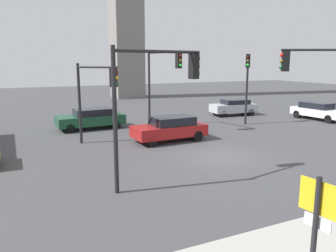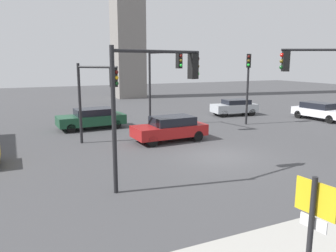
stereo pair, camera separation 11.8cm
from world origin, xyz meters
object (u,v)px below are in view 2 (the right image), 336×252
traffic_light_0 (163,72)px  direction_sign (312,229)px  car_4 (170,128)px  traffic_light_1 (156,86)px  traffic_light_4 (248,76)px  car_0 (92,118)px  traffic_light_2 (97,88)px  car_3 (235,107)px  car_2 (319,111)px  traffic_light_3 (319,77)px

traffic_light_0 → direction_sign: bearing=-27.4°
car_4 → traffic_light_1: bearing=58.2°
traffic_light_4 → car_0: bearing=-66.9°
traffic_light_0 → car_0: traffic_light_0 is taller
traffic_light_2 → traffic_light_4: bearing=58.8°
traffic_light_2 → car_3: bearing=73.2°
car_0 → direction_sign: bearing=86.6°
traffic_light_1 → car_4: (3.53, 6.19, -3.03)m
traffic_light_4 → car_2: traffic_light_4 is taller
traffic_light_0 → car_2: bearing=70.2°
traffic_light_0 → traffic_light_1: size_ratio=1.05×
traffic_light_0 → traffic_light_4: 6.54m
traffic_light_1 → car_0: 12.36m
traffic_light_2 → car_0: (0.71, 5.06, -2.52)m
direction_sign → car_4: bearing=67.9°
traffic_light_2 → car_4: traffic_light_2 is taller
car_2 → traffic_light_4: bearing=-103.3°
car_2 → traffic_light_1: bearing=-72.5°
direction_sign → car_2: 23.76m
car_4 → direction_sign: bearing=72.6°
direction_sign → traffic_light_1: bearing=81.3°
car_2 → car_3: size_ratio=1.07×
traffic_light_0 → traffic_light_1: bearing=-37.2°
traffic_light_0 → car_3: bearing=97.8°
traffic_light_1 → car_2: 19.65m
traffic_light_0 → car_4: traffic_light_0 is taller
traffic_light_4 → car_0: 11.85m
traffic_light_4 → traffic_light_1: bearing=-12.1°
traffic_light_1 → car_2: size_ratio=1.19×
traffic_light_3 → car_0: size_ratio=1.19×
direction_sign → car_4: direction_sign is taller
car_3 → traffic_light_2: bearing=29.5°
direction_sign → traffic_light_4: bearing=48.3°
traffic_light_4 → traffic_light_2: bearing=-41.6°
traffic_light_3 → car_0: (-8.98, 11.46, -3.19)m
direction_sign → car_3: size_ratio=0.63×
traffic_light_4 → car_3: bearing=-164.4°
traffic_light_0 → car_0: (-4.53, 2.30, -3.21)m
direction_sign → traffic_light_3: size_ratio=0.46×
direction_sign → car_0: (0.34, 19.63, -1.02)m
traffic_light_3 → traffic_light_4: bearing=-77.8°
traffic_light_1 → traffic_light_3: 9.09m
direction_sign → traffic_light_2: bearing=84.6°
direction_sign → car_3: direction_sign is taller
direction_sign → traffic_light_4: traffic_light_4 is taller
car_0 → traffic_light_3: bearing=125.7°
traffic_light_0 → traffic_light_3: traffic_light_3 is taller
direction_sign → traffic_light_1: (0.25, 7.65, 2.02)m
direction_sign → car_2: (18.03, 15.44, -1.03)m
traffic_light_4 → car_4: (-7.56, -2.44, -2.89)m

